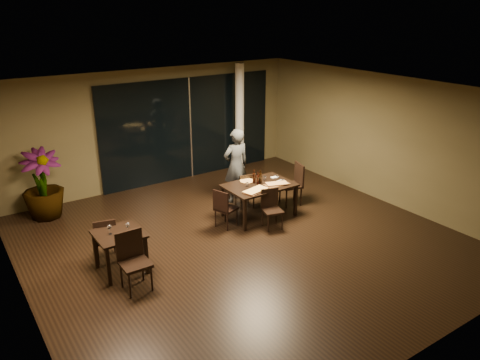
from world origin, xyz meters
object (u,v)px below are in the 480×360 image
(chair_main_right, at_px, (294,182))
(diner, at_px, (236,166))
(chair_side_near, at_px, (133,257))
(bottle_b, at_px, (260,177))
(bottle_a, at_px, (258,178))
(chair_main_far, at_px, (246,189))
(bottle_c, at_px, (254,177))
(side_table, at_px, (119,239))
(chair_side_far, at_px, (105,237))
(chair_main_left, at_px, (224,207))
(chair_main_near, at_px, (271,206))
(potted_plant, at_px, (42,185))
(main_table, at_px, (259,188))

(chair_main_right, bearing_deg, diner, -115.52)
(chair_side_near, xyz_separation_m, diner, (3.44, 2.10, 0.34))
(diner, xyz_separation_m, bottle_b, (0.01, -0.95, 0.01))
(chair_main_right, xyz_separation_m, bottle_a, (-1.11, -0.06, 0.34))
(bottle_b, bearing_deg, chair_main_far, 95.20)
(chair_main_far, bearing_deg, chair_side_near, 37.31)
(bottle_c, bearing_deg, side_table, -169.15)
(chair_side_far, relative_size, diner, 0.48)
(chair_main_left, xyz_separation_m, bottle_b, (1.02, 0.11, 0.42))
(chair_main_near, relative_size, bottle_a, 3.00)
(chair_side_far, relative_size, potted_plant, 0.55)
(chair_main_left, bearing_deg, side_table, 81.58)
(chair_main_far, relative_size, diner, 0.47)
(chair_main_far, xyz_separation_m, potted_plant, (-3.98, 2.07, 0.30))
(bottle_c, bearing_deg, chair_side_near, -159.59)
(chair_main_right, height_order, diner, diner)
(main_table, xyz_separation_m, chair_main_near, (-0.12, -0.59, -0.21))
(chair_main_right, height_order, bottle_b, bottle_b)
(chair_main_far, relative_size, potted_plant, 0.54)
(chair_main_right, height_order, potted_plant, potted_plant)
(diner, bearing_deg, bottle_a, 89.22)
(chair_main_right, relative_size, chair_side_far, 1.15)
(chair_side_far, bearing_deg, diner, -151.02)
(chair_main_right, bearing_deg, chair_main_near, -45.39)
(chair_main_far, bearing_deg, bottle_a, 98.23)
(main_table, distance_m, bottle_c, 0.27)
(main_table, height_order, chair_side_near, chair_side_near)
(chair_main_left, bearing_deg, chair_main_right, -104.25)
(chair_side_far, xyz_separation_m, bottle_a, (3.48, 0.05, 0.41))
(main_table, height_order, chair_main_left, chair_main_left)
(chair_main_left, relative_size, chair_main_right, 0.87)
(diner, bearing_deg, potted_plant, -18.89)
(chair_main_near, distance_m, diner, 1.65)
(chair_main_left, distance_m, chair_side_near, 2.65)
(potted_plant, bearing_deg, side_table, -79.59)
(main_table, relative_size, bottle_c, 4.96)
(side_table, relative_size, chair_main_far, 0.94)
(diner, relative_size, bottle_c, 5.91)
(potted_plant, bearing_deg, main_table, -33.23)
(chair_main_far, distance_m, bottle_c, 0.58)
(chair_main_right, height_order, chair_side_near, chair_side_near)
(chair_main_left, relative_size, chair_side_far, 1.00)
(side_table, relative_size, chair_side_near, 0.80)
(side_table, distance_m, bottle_b, 3.51)
(chair_main_far, xyz_separation_m, chair_main_left, (-0.98, -0.60, 0.01))
(chair_main_left, relative_size, potted_plant, 0.55)
(main_table, height_order, bottle_b, bottle_b)
(chair_side_far, distance_m, bottle_b, 3.58)
(chair_main_far, xyz_separation_m, bottle_c, (-0.06, -0.39, 0.43))
(chair_main_left, height_order, diner, diner)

